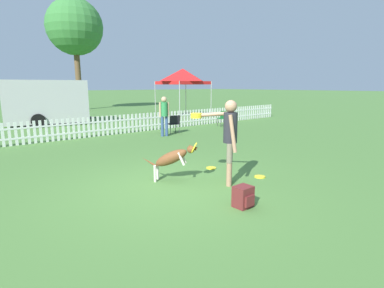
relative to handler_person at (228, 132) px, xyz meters
name	(u,v)px	position (x,y,z in m)	size (l,w,h in m)	color
ground_plane	(170,187)	(-1.02, 0.60, -1.11)	(240.00, 240.00, 0.00)	#4C7A38
handler_person	(228,132)	(0.00, 0.00, 0.00)	(0.60, 1.13, 1.75)	tan
leaping_dog	(172,158)	(-0.75, 0.87, -0.59)	(0.90, 1.03, 0.87)	brown
frisbee_near_handler	(260,177)	(0.92, -0.16, -1.10)	(0.24, 0.24, 0.02)	yellow
frisbee_near_dog	(211,168)	(0.60, 1.08, -1.10)	(0.24, 0.24, 0.02)	yellow
backpack_on_grass	(243,197)	(-0.67, -1.01, -0.93)	(0.30, 0.29, 0.36)	maroon
picket_fence	(61,130)	(-1.02, 7.48, -0.70)	(26.51, 0.04, 0.81)	white
folding_chair_blue_left	(174,122)	(3.24, 6.14, -0.64)	(0.57, 0.58, 0.78)	#333338
folding_chair_center	(224,117)	(6.42, 6.23, -0.63)	(0.62, 0.63, 0.80)	#333338
canopy_tent_main	(183,77)	(7.77, 11.15, 1.47)	(2.61, 2.61, 3.08)	#B2B2B2
spectator_standing	(164,112)	(2.50, 5.77, -0.15)	(0.40, 0.27, 1.60)	#334C7A
equipment_trailer	(45,101)	(-0.12, 12.70, 0.10)	(4.81, 2.68, 2.29)	#B7B7B7
tree_left_grove	(75,27)	(4.83, 21.39, 5.50)	(4.45, 4.45, 8.88)	brown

